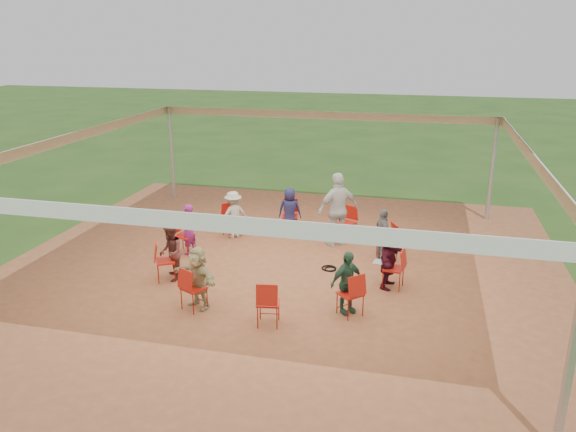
% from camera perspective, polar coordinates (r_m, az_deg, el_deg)
% --- Properties ---
extents(ground, '(80.00, 80.00, 0.00)m').
position_cam_1_polar(ground, '(13.19, -0.68, -5.40)').
color(ground, '#264816').
rests_on(ground, ground).
extents(dirt_patch, '(13.00, 13.00, 0.00)m').
position_cam_1_polar(dirt_patch, '(13.19, -0.68, -5.38)').
color(dirt_patch, brown).
rests_on(dirt_patch, ground).
extents(tent, '(10.33, 10.33, 3.00)m').
position_cam_1_polar(tent, '(12.44, -0.72, 4.67)').
color(tent, '#B2B2B7').
rests_on(tent, ground).
extents(chair_0, '(0.50, 0.48, 0.90)m').
position_cam_1_polar(chair_0, '(12.29, 10.67, -5.27)').
color(chair_0, red).
rests_on(chair_0, ground).
extents(chair_1, '(0.58, 0.57, 0.90)m').
position_cam_1_polar(chair_1, '(13.79, 10.03, -2.60)').
color(chair_1, red).
rests_on(chair_1, ground).
extents(chair_2, '(0.57, 0.58, 0.90)m').
position_cam_1_polar(chair_2, '(14.97, 5.97, -0.74)').
color(chair_2, red).
rests_on(chair_2, ground).
extents(chair_3, '(0.48, 0.50, 0.90)m').
position_cam_1_polar(chair_3, '(15.48, 0.22, 0.01)').
color(chair_3, red).
rests_on(chair_3, ground).
extents(chair_4, '(0.61, 0.61, 0.90)m').
position_cam_1_polar(chair_4, '(15.20, -5.74, -0.43)').
color(chair_4, red).
rests_on(chair_4, ground).
extents(chair_5, '(0.50, 0.48, 0.90)m').
position_cam_1_polar(chair_5, '(14.20, -10.47, -2.01)').
color(chair_5, red).
rests_on(chair_5, ground).
extents(chair_6, '(0.58, 0.57, 0.90)m').
position_cam_1_polar(chair_6, '(12.75, -12.32, -4.51)').
color(chair_6, red).
rests_on(chair_6, ground).
extents(chair_7, '(0.57, 0.58, 0.90)m').
position_cam_1_polar(chair_7, '(11.35, -9.55, -7.26)').
color(chair_7, red).
rests_on(chair_7, ground).
extents(chair_8, '(0.48, 0.50, 0.90)m').
position_cam_1_polar(chair_8, '(10.64, -2.02, -8.81)').
color(chair_8, red).
rests_on(chair_8, ground).
extents(chair_9, '(0.61, 0.61, 0.90)m').
position_cam_1_polar(chair_9, '(11.03, 6.35, -7.88)').
color(chair_9, red).
rests_on(chair_9, ground).
extents(person_seated_0, '(0.62, 1.24, 1.28)m').
position_cam_1_polar(person_seated_0, '(12.24, 10.17, -4.35)').
color(person_seated_0, '#3A0C17').
rests_on(person_seated_0, ground).
extents(person_seated_1, '(0.68, 0.84, 1.28)m').
position_cam_1_polar(person_seated_1, '(13.68, 9.61, -1.88)').
color(person_seated_1, slate).
rests_on(person_seated_1, ground).
extents(person_seated_2, '(0.67, 0.44, 1.28)m').
position_cam_1_polar(person_seated_2, '(15.30, 0.18, 0.56)').
color(person_seated_2, '#1E1F46').
rests_on(person_seated_2, ground).
extents(person_seated_3, '(0.87, 0.87, 1.28)m').
position_cam_1_polar(person_seated_3, '(15.04, -5.56, 0.15)').
color(person_seated_3, '#B1AF9E').
rests_on(person_seated_3, ground).
extents(person_seated_4, '(0.38, 0.51, 1.28)m').
position_cam_1_polar(person_seated_4, '(14.07, -10.10, -1.33)').
color(person_seated_4, '#7E1E6C').
rests_on(person_seated_4, ground).
extents(person_seated_5, '(0.60, 0.72, 1.28)m').
position_cam_1_polar(person_seated_5, '(12.68, -11.83, -3.65)').
color(person_seated_5, '#552924').
rests_on(person_seated_5, ground).
extents(person_seated_6, '(1.26, 0.93, 1.28)m').
position_cam_1_polar(person_seated_6, '(11.33, -9.14, -6.18)').
color(person_seated_6, tan).
rests_on(person_seated_6, ground).
extents(person_seated_7, '(0.80, 0.80, 1.28)m').
position_cam_1_polar(person_seated_7, '(11.03, 6.00, -6.74)').
color(person_seated_7, '#2A5039').
rests_on(person_seated_7, ground).
extents(standing_person, '(1.25, 1.14, 1.92)m').
position_cam_1_polar(standing_person, '(14.37, 5.12, 0.65)').
color(standing_person, silver).
rests_on(standing_person, ground).
extents(cable_coil, '(0.46, 0.46, 0.03)m').
position_cam_1_polar(cable_coil, '(13.19, 4.24, -5.34)').
color(cable_coil, black).
rests_on(cable_coil, ground).
extents(laptop, '(0.27, 0.32, 0.20)m').
position_cam_1_polar(laptop, '(12.29, 9.40, -4.43)').
color(laptop, '#B7B7BC').
rests_on(laptop, ground).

